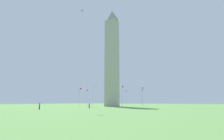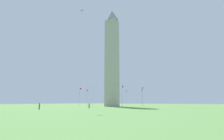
{
  "view_description": "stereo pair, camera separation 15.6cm",
  "coord_description": "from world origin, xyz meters",
  "views": [
    {
      "loc": [
        -67.85,
        -39.01,
        1.94
      ],
      "look_at": [
        0.0,
        0.0,
        16.58
      ],
      "focal_mm": 27.5,
      "sensor_mm": 36.0,
      "label": 1
    },
    {
      "loc": [
        -67.77,
        -39.14,
        1.94
      ],
      "look_at": [
        0.0,
        0.0,
        16.58
      ],
      "focal_mm": 27.5,
      "sensor_mm": 36.0,
      "label": 2
    }
  ],
  "objects": [
    {
      "name": "person_blue_shirt",
      "position": [
        -37.19,
        0.84,
        0.84
      ],
      "size": [
        0.32,
        0.32,
        1.7
      ],
      "rotation": [
        0.0,
        0.0,
        0.23
      ],
      "color": "#2D2D38",
      "rests_on": "ground"
    },
    {
      "name": "kite_blue_diamond",
      "position": [
        -31.98,
        -8.24,
        28.51
      ],
      "size": [
        1.11,
        1.14,
        1.43
      ],
      "color": "blue"
    },
    {
      "name": "person_purple_shirt",
      "position": [
        -23.85,
        -5.47,
        0.82
      ],
      "size": [
        0.32,
        0.32,
        1.66
      ],
      "rotation": [
        0.0,
        0.0,
        0.43
      ],
      "color": "#2D2D38",
      "rests_on": "ground"
    },
    {
      "name": "flagpole_ne",
      "position": [
        10.34,
        10.28,
        4.45
      ],
      "size": [
        1.12,
        0.14,
        8.12
      ],
      "color": "silver",
      "rests_on": "ground"
    },
    {
      "name": "flagpole_s",
      "position": [
        -14.47,
        0.0,
        4.45
      ],
      "size": [
        1.12,
        0.14,
        8.12
      ],
      "color": "silver",
      "rests_on": "ground"
    },
    {
      "name": "flagpole_nw",
      "position": [
        10.34,
        -10.28,
        4.45
      ],
      "size": [
        1.12,
        0.14,
        8.12
      ],
      "color": "silver",
      "rests_on": "ground"
    },
    {
      "name": "flagpole_se",
      "position": [
        -10.22,
        10.28,
        4.45
      ],
      "size": [
        1.12,
        0.14,
        8.12
      ],
      "color": "silver",
      "rests_on": "ground"
    },
    {
      "name": "ground_plane",
      "position": [
        0.0,
        0.0,
        0.0
      ],
      "size": [
        260.0,
        260.0,
        0.0
      ],
      "primitive_type": "plane",
      "color": "#609347"
    },
    {
      "name": "flagpole_e",
      "position": [
        0.06,
        14.53,
        4.45
      ],
      "size": [
        1.12,
        0.14,
        8.12
      ],
      "color": "silver",
      "rests_on": "ground"
    },
    {
      "name": "picnic_blanket_near_first_person",
      "position": [
        -21.15,
        -6.48,
        0.01
      ],
      "size": [
        1.66,
        1.99,
        0.01
      ],
      "primitive_type": "cube",
      "rotation": [
        0.0,
        0.0,
        1.72
      ],
      "color": "green",
      "rests_on": "ground"
    },
    {
      "name": "obelisk_monument",
      "position": [
        0.0,
        0.0,
        23.25
      ],
      "size": [
        5.11,
        5.11,
        46.5
      ],
      "color": "#A8A399",
      "rests_on": "ground"
    },
    {
      "name": "flagpole_w",
      "position": [
        0.06,
        -14.53,
        4.45
      ],
      "size": [
        1.12,
        0.14,
        8.12
      ],
      "color": "silver",
      "rests_on": "ground"
    },
    {
      "name": "flagpole_n",
      "position": [
        14.59,
        0.0,
        4.45
      ],
      "size": [
        1.12,
        0.14,
        8.12
      ],
      "color": "silver",
      "rests_on": "ground"
    },
    {
      "name": "flagpole_sw",
      "position": [
        -10.22,
        -10.28,
        4.45
      ],
      "size": [
        1.12,
        0.14,
        8.12
      ],
      "color": "silver",
      "rests_on": "ground"
    }
  ]
}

